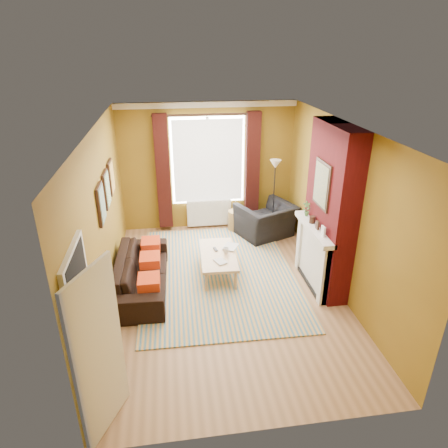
{
  "coord_description": "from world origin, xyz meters",
  "views": [
    {
      "loc": [
        -0.86,
        -5.72,
        3.9
      ],
      "look_at": [
        0.0,
        0.25,
        1.15
      ],
      "focal_mm": 32.0,
      "sensor_mm": 36.0,
      "label": 1
    }
  ],
  "objects": [
    {
      "name": "ground",
      "position": [
        0.0,
        0.0,
        0.0
      ],
      "size": [
        5.5,
        5.5,
        0.0
      ],
      "primitive_type": "plane",
      "color": "brown",
      "rests_on": "ground"
    },
    {
      "name": "room_walls",
      "position": [
        0.63,
        0.28,
        1.38
      ],
      "size": [
        3.82,
        5.54,
        2.83
      ],
      "color": "brown",
      "rests_on": "ground"
    },
    {
      "name": "striped_rug",
      "position": [
        -0.06,
        0.58,
        0.01
      ],
      "size": [
        2.81,
        3.85,
        0.02
      ],
      "rotation": [
        0.0,
        0.0,
        -0.02
      ],
      "color": "#33688C",
      "rests_on": "ground"
    },
    {
      "name": "sofa",
      "position": [
        -1.42,
        0.3,
        0.31
      ],
      "size": [
        0.89,
        2.14,
        0.62
      ],
      "primitive_type": "imported",
      "rotation": [
        0.0,
        0.0,
        1.54
      ],
      "color": "black",
      "rests_on": "ground"
    },
    {
      "name": "armchair",
      "position": [
        1.18,
        2.0,
        0.36
      ],
      "size": [
        1.42,
        1.34,
        0.73
      ],
      "primitive_type": "imported",
      "rotation": [
        0.0,
        0.0,
        3.55
      ],
      "color": "black",
      "rests_on": "ground"
    },
    {
      "name": "coffee_table",
      "position": [
        -0.07,
        0.57,
        0.37
      ],
      "size": [
        0.67,
        1.28,
        0.42
      ],
      "rotation": [
        0.0,
        0.0,
        -0.04
      ],
      "color": "tan",
      "rests_on": "ground"
    },
    {
      "name": "wicker_stool",
      "position": [
        0.59,
        2.4,
        0.23
      ],
      "size": [
        0.43,
        0.43,
        0.46
      ],
      "rotation": [
        0.0,
        0.0,
        0.18
      ],
      "color": "olive",
      "rests_on": "ground"
    },
    {
      "name": "floor_lamp",
      "position": [
        1.39,
        2.23,
        1.3
      ],
      "size": [
        0.31,
        0.31,
        1.65
      ],
      "rotation": [
        0.0,
        0.0,
        -0.35
      ],
      "color": "black",
      "rests_on": "ground"
    },
    {
      "name": "book_a",
      "position": [
        -0.14,
        0.23,
        0.43
      ],
      "size": [
        0.25,
        0.28,
        0.02
      ],
      "primitive_type": "imported",
      "rotation": [
        0.0,
        0.0,
        0.42
      ],
      "color": "#999999",
      "rests_on": "coffee_table"
    },
    {
      "name": "book_b",
      "position": [
        0.1,
        0.83,
        0.43
      ],
      "size": [
        0.36,
        0.4,
        0.02
      ],
      "primitive_type": "imported",
      "rotation": [
        0.0,
        0.0,
        -0.5
      ],
      "color": "#999999",
      "rests_on": "coffee_table"
    },
    {
      "name": "mug",
      "position": [
        0.08,
        0.58,
        0.47
      ],
      "size": [
        0.11,
        0.11,
        0.1
      ],
      "primitive_type": "imported",
      "rotation": [
        0.0,
        0.0,
        -0.03
      ],
      "color": "#999999",
      "rests_on": "coffee_table"
    },
    {
      "name": "tv_remote",
      "position": [
        -0.09,
        0.73,
        0.43
      ],
      "size": [
        0.08,
        0.16,
        0.02
      ],
      "rotation": [
        0.0,
        0.0,
        0.22
      ],
      "color": "#252527",
      "rests_on": "coffee_table"
    }
  ]
}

